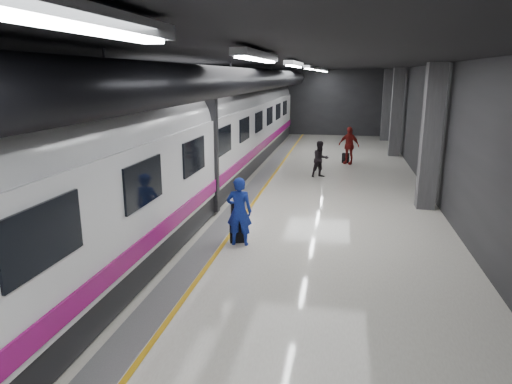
{
  "coord_description": "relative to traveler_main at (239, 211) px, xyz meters",
  "views": [
    {
      "loc": [
        1.88,
        -12.83,
        4.12
      ],
      "look_at": [
        -0.22,
        -1.86,
        1.26
      ],
      "focal_mm": 32.0,
      "sensor_mm": 36.0,
      "label": 1
    }
  ],
  "objects": [
    {
      "name": "ground",
      "position": [
        0.55,
        2.34,
        -0.86
      ],
      "size": [
        40.0,
        40.0,
        0.0
      ],
      "primitive_type": "plane",
      "color": "silver",
      "rests_on": "ground"
    },
    {
      "name": "platform_hall",
      "position": [
        0.26,
        3.29,
        2.67
      ],
      "size": [
        10.02,
        40.02,
        4.51
      ],
      "color": "black",
      "rests_on": "ground"
    },
    {
      "name": "train",
      "position": [
        -2.7,
        2.34,
        1.21
      ],
      "size": [
        3.05,
        38.0,
        4.05
      ],
      "color": "black",
      "rests_on": "ground"
    },
    {
      "name": "traveler_main",
      "position": [
        0.0,
        0.0,
        0.0
      ],
      "size": [
        0.66,
        0.46,
        1.73
      ],
      "primitive_type": "imported",
      "rotation": [
        0.0,
        0.0,
        3.21
      ],
      "color": "#173CAE",
      "rests_on": "ground"
    },
    {
      "name": "suitcase_main",
      "position": [
        -0.1,
        0.17,
        -0.56
      ],
      "size": [
        0.43,
        0.34,
        0.61
      ],
      "primitive_type": "cube",
      "rotation": [
        0.0,
        0.0,
        0.32
      ],
      "color": "black",
      "rests_on": "ground"
    },
    {
      "name": "shoulder_bag",
      "position": [
        -0.07,
        0.15,
        -0.04
      ],
      "size": [
        0.37,
        0.29,
        0.43
      ],
      "primitive_type": "cube",
      "rotation": [
        0.0,
        0.0,
        0.41
      ],
      "color": "black",
      "rests_on": "suitcase_main"
    },
    {
      "name": "traveler_far_a",
      "position": [
        1.56,
        8.24,
        -0.11
      ],
      "size": [
        0.92,
        0.87,
        1.51
      ],
      "primitive_type": "imported",
      "rotation": [
        0.0,
        0.0,
        0.56
      ],
      "color": "black",
      "rests_on": "ground"
    },
    {
      "name": "traveler_far_b",
      "position": [
        2.73,
        11.51,
        0.02
      ],
      "size": [
        1.12,
        0.84,
        1.77
      ],
      "primitive_type": "imported",
      "rotation": [
        0.0,
        0.0,
        -0.45
      ],
      "color": "maroon",
      "rests_on": "ground"
    },
    {
      "name": "suitcase_far",
      "position": [
        2.61,
        11.74,
        -0.63
      ],
      "size": [
        0.36,
        0.27,
        0.47
      ],
      "primitive_type": "cube",
      "rotation": [
        0.0,
        0.0,
        -0.22
      ],
      "color": "black",
      "rests_on": "ground"
    }
  ]
}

